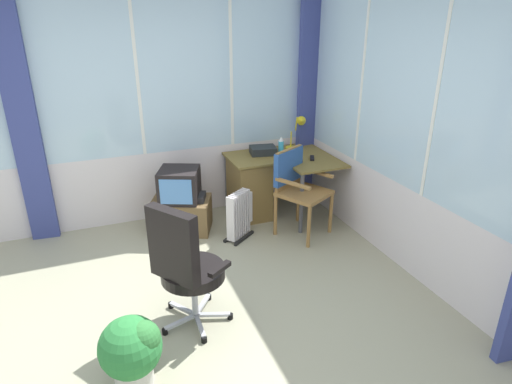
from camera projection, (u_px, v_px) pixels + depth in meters
ground at (195, 330)px, 3.54m from camera, size 5.21×5.22×0.06m
north_window_panel at (140, 104)px, 4.82m from camera, size 4.21×0.07×2.76m
east_window_panel at (434, 133)px, 3.71m from camera, size 0.07×4.22×2.76m
curtain_north_left at (23, 119)px, 4.38m from camera, size 0.28×0.09×2.66m
curtain_corner at (308, 97)px, 5.40m from camera, size 0.28×0.10×2.66m
desk at (254, 184)px, 5.28m from camera, size 1.18×1.00×0.73m
desk_lamp at (299, 127)px, 5.35m from camera, size 0.24×0.20×0.41m
tv_remote at (312, 158)px, 5.10m from camera, size 0.11×0.15×0.02m
spray_bottle at (281, 146)px, 5.23m from camera, size 0.06×0.06×0.22m
paper_tray at (263, 150)px, 5.26m from camera, size 0.34×0.28×0.09m
wooden_armchair at (295, 180)px, 4.81m from camera, size 0.65×0.65×0.95m
office_chair at (184, 263)px, 3.32m from camera, size 0.60×0.61×1.06m
tv_on_stand at (181, 204)px, 4.94m from camera, size 0.76×0.66×0.73m
space_heater at (240, 215)px, 4.80m from camera, size 0.39×0.35×0.54m
potted_plant at (132, 349)px, 2.90m from camera, size 0.42×0.42×0.51m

